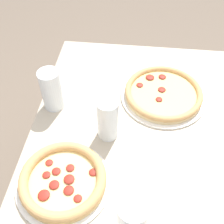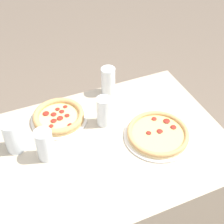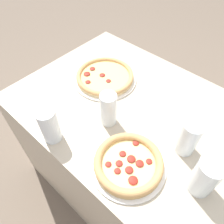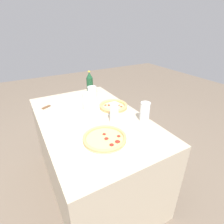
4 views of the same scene
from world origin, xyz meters
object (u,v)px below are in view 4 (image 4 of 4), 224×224
object	(u,v)px
pizza_margherita	(113,106)
glass_cola	(114,113)
pizza_salami	(105,139)
beer_bottle	(90,82)
glass_water	(87,101)
glass_red_wine	(145,112)
knife	(51,105)
glass_iced_tea	(92,95)

from	to	relation	value
pizza_margherita	glass_cola	distance (m)	0.22
pizza_salami	glass_cola	distance (m)	0.26
pizza_salami	beer_bottle	size ratio (longest dim) A/B	1.39
pizza_margherita	glass_water	bearing A→B (deg)	61.04
glass_red_wine	knife	distance (m)	0.84
pizza_margherita	glass_cola	size ratio (longest dim) A/B	1.81
glass_water	knife	world-z (taller)	glass_water
pizza_salami	knife	world-z (taller)	pizza_salami
glass_iced_tea	knife	bearing A→B (deg)	71.99
glass_iced_tea	glass_water	xyz separation A→B (m)	(-0.11, 0.09, 0.00)
beer_bottle	glass_red_wine	bearing A→B (deg)	-172.52
pizza_salami	beer_bottle	xyz separation A→B (m)	(0.87, -0.27, 0.08)
beer_bottle	pizza_salami	bearing A→B (deg)	162.54
glass_water	glass_cola	size ratio (longest dim) A/B	0.99
pizza_margherita	beer_bottle	bearing A→B (deg)	0.49
glass_red_wine	glass_iced_tea	distance (m)	0.55
glass_cola	pizza_margherita	bearing A→B (deg)	-28.52
glass_iced_tea	glass_cola	xyz separation A→B (m)	(-0.40, 0.00, -0.00)
pizza_salami	knife	bearing A→B (deg)	14.07
pizza_margherita	knife	bearing A→B (deg)	53.85
glass_iced_tea	knife	distance (m)	0.38
pizza_margherita	glass_red_wine	world-z (taller)	glass_red_wine
glass_iced_tea	pizza_salami	bearing A→B (deg)	163.15
glass_water	knife	distance (m)	0.35
glass_red_wine	beer_bottle	xyz separation A→B (m)	(0.79, 0.10, 0.03)
pizza_salami	knife	distance (m)	0.73
pizza_salami	pizza_margherita	size ratio (longest dim) A/B	1.13
pizza_margherita	glass_cola	bearing A→B (deg)	151.48
beer_bottle	glass_cola	bearing A→B (deg)	171.87
glass_iced_tea	beer_bottle	xyz separation A→B (m)	(0.28, -0.09, 0.04)
glass_water	glass_cola	xyz separation A→B (m)	(-0.29, -0.09, -0.00)
beer_bottle	knife	world-z (taller)	beer_bottle
knife	glass_red_wine	bearing A→B (deg)	-138.43
pizza_salami	glass_cola	world-z (taller)	glass_cola
glass_iced_tea	knife	xyz separation A→B (m)	(0.12, 0.36, -0.06)
pizza_margherita	glass_red_wine	bearing A→B (deg)	-161.25
pizza_salami	glass_red_wine	xyz separation A→B (m)	(0.08, -0.38, 0.05)
glass_red_wine	glass_iced_tea	bearing A→B (deg)	21.27
pizza_margherita	glass_iced_tea	world-z (taller)	glass_iced_tea
glass_red_wine	glass_iced_tea	world-z (taller)	same
glass_red_wine	glass_water	size ratio (longest dim) A/B	1.02
glass_red_wine	knife	bearing A→B (deg)	41.57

